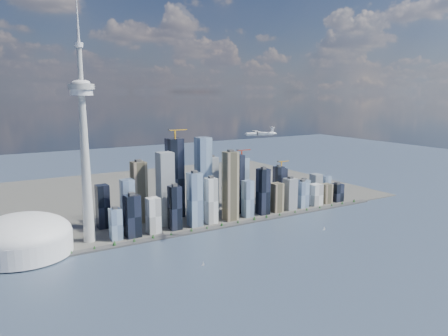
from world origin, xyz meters
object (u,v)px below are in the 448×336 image
needle_tower (84,141)px  sailboat_west (203,264)px  dome_stadium (23,237)px  airplane (260,133)px  sailboat_east (324,229)px

needle_tower → sailboat_west: needle_tower is taller
dome_stadium → airplane: bearing=-19.3°
needle_tower → dome_stadium: size_ratio=2.75×
needle_tower → sailboat_west: bearing=-57.8°
airplane → sailboat_west: size_ratio=8.18×
needle_tower → dome_stadium: needle_tower is taller
airplane → sailboat_east: (180.19, -29.52, -247.52)m
needle_tower → airplane: 395.46m
sailboat_west → sailboat_east: (370.02, 44.26, 0.43)m
needle_tower → dome_stadium: 241.40m
airplane → sailboat_west: (-189.83, -73.78, -247.94)m
needle_tower → airplane: (350.91, -181.72, 15.05)m
sailboat_west → sailboat_east: 372.66m
airplane → dome_stadium: bearing=177.9°
airplane → sailboat_west: bearing=-141.6°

